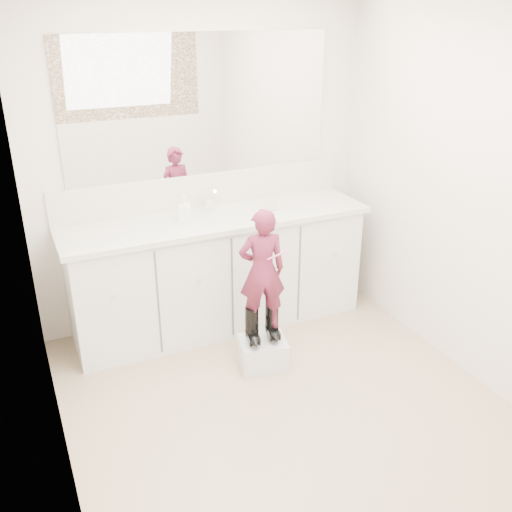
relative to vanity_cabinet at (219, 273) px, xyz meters
name	(u,v)px	position (x,y,z in m)	size (l,w,h in m)	color
floor	(292,414)	(0.00, -1.23, -0.42)	(3.00, 3.00, 0.00)	#967A62
wall_back	(202,166)	(0.00, 0.27, 0.77)	(2.60, 2.60, 0.00)	beige
wall_left	(40,277)	(-1.30, -1.23, 0.78)	(3.00, 3.00, 0.00)	beige
wall_right	(483,200)	(1.30, -1.23, 0.78)	(3.00, 3.00, 0.00)	beige
vanity_cabinet	(219,273)	(0.00, 0.00, 0.00)	(2.20, 0.55, 0.85)	silver
countertop	(218,219)	(0.00, -0.01, 0.45)	(2.28, 0.58, 0.04)	beige
backsplash	(204,190)	(0.00, 0.26, 0.59)	(2.28, 0.03, 0.25)	beige
mirror	(201,106)	(0.00, 0.26, 1.22)	(2.00, 0.02, 1.00)	white
faucet	(209,204)	(0.00, 0.15, 0.52)	(0.08, 0.08, 0.10)	silver
cup	(271,203)	(0.42, -0.04, 0.52)	(0.11, 0.11, 0.10)	beige
soap_bottle	(185,209)	(-0.24, 0.00, 0.56)	(0.08, 0.08, 0.18)	white
step_stool	(263,353)	(0.06, -0.68, -0.32)	(0.32, 0.26, 0.20)	silver
boot_left	(252,325)	(-0.02, -0.66, -0.09)	(0.10, 0.18, 0.26)	black
boot_right	(272,320)	(0.13, -0.66, -0.09)	(0.10, 0.18, 0.26)	black
toddler	(262,270)	(0.06, -0.66, 0.30)	(0.31, 0.20, 0.84)	#9E3058
toothbrush	(278,255)	(0.13, -0.74, 0.43)	(0.01, 0.01, 0.14)	#F55FB7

